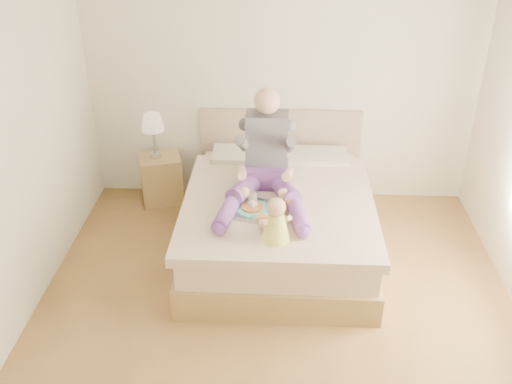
{
  "coord_description": "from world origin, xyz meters",
  "views": [
    {
      "loc": [
        0.01,
        -3.49,
        3.19
      ],
      "look_at": [
        -0.2,
        0.83,
        0.72
      ],
      "focal_mm": 40.0,
      "sensor_mm": 36.0,
      "label": 1
    }
  ],
  "objects_px": {
    "bed": "(278,216)",
    "adult": "(266,163)",
    "baby": "(275,223)",
    "tray": "(263,209)",
    "nightstand": "(161,178)"
  },
  "relations": [
    {
      "from": "bed",
      "to": "adult",
      "type": "xyz_separation_m",
      "value": [
        -0.12,
        -0.03,
        0.57
      ]
    },
    {
      "from": "bed",
      "to": "baby",
      "type": "distance_m",
      "value": 0.92
    },
    {
      "from": "adult",
      "to": "tray",
      "type": "distance_m",
      "value": 0.46
    },
    {
      "from": "nightstand",
      "to": "baby",
      "type": "relative_size",
      "value": 1.39
    },
    {
      "from": "tray",
      "to": "baby",
      "type": "relative_size",
      "value": 1.46
    },
    {
      "from": "bed",
      "to": "tray",
      "type": "height_order",
      "value": "bed"
    },
    {
      "from": "baby",
      "to": "nightstand",
      "type": "bearing_deg",
      "value": 106.45
    },
    {
      "from": "nightstand",
      "to": "bed",
      "type": "bearing_deg",
      "value": -48.42
    },
    {
      "from": "adult",
      "to": "tray",
      "type": "relative_size",
      "value": 2.06
    },
    {
      "from": "bed",
      "to": "nightstand",
      "type": "distance_m",
      "value": 1.51
    },
    {
      "from": "bed",
      "to": "adult",
      "type": "height_order",
      "value": "adult"
    },
    {
      "from": "nightstand",
      "to": "baby",
      "type": "xyz_separation_m",
      "value": [
        1.26,
        -1.6,
        0.5
      ]
    },
    {
      "from": "tray",
      "to": "baby",
      "type": "height_order",
      "value": "baby"
    },
    {
      "from": "adult",
      "to": "baby",
      "type": "bearing_deg",
      "value": -81.48
    },
    {
      "from": "nightstand",
      "to": "adult",
      "type": "distance_m",
      "value": 1.55
    }
  ]
}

